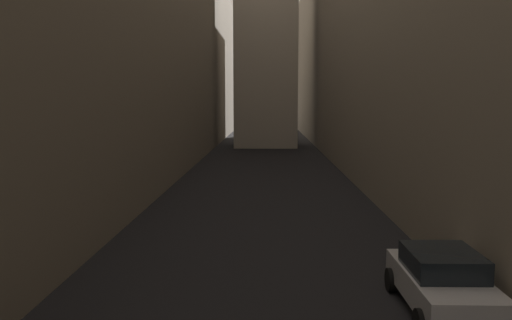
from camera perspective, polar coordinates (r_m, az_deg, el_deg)
The scene contains 4 objects.
ground_plane at distance 35.52m, azimuth 0.93°, elevation -1.58°, with size 264.00×264.00×0.00m, color black.
building_block_left at distance 39.21m, azimuth -16.15°, elevation 13.74°, with size 11.44×108.00×20.20m, color #756B5B.
building_block_right at distance 39.27m, azimuth 18.70°, elevation 14.65°, with size 12.12×108.00×21.57m, color #756B5B.
parked_car_right_far at distance 13.37m, azimuth 19.92°, elevation -12.47°, with size 1.97×3.94×1.51m.
Camera 1 is at (0.23, 12.84, 5.06)m, focal length 36.07 mm.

